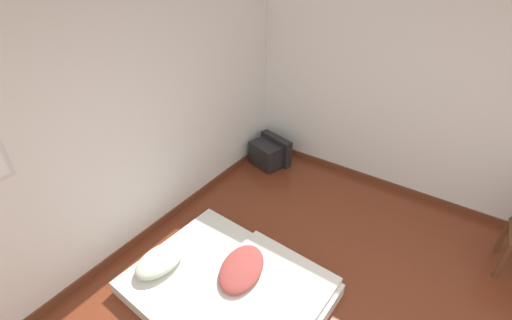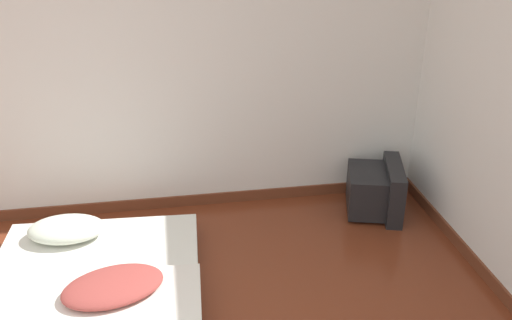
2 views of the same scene
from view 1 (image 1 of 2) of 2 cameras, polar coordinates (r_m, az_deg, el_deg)
wall_back at (r=3.31m, az=-25.82°, el=1.93°), size 7.90×0.08×2.60m
wall_right at (r=4.37m, az=31.74°, el=7.28°), size 0.08×7.52×2.60m
mattress_bed at (r=3.39m, az=-4.69°, el=-20.49°), size 1.42×1.81×0.29m
crt_tv at (r=5.03m, az=2.32°, el=1.33°), size 0.52×0.59×0.41m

